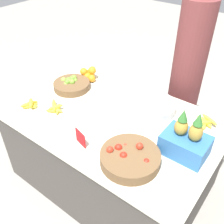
% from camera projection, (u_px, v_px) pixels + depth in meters
% --- Properties ---
extents(ground_plane, '(12.00, 12.00, 0.00)m').
position_uv_depth(ground_plane, '(112.00, 178.00, 2.54)').
color(ground_plane, '#A39E93').
extents(market_table, '(1.69, 1.12, 0.75)m').
position_uv_depth(market_table, '(112.00, 150.00, 2.31)').
color(market_table, '#4C4742').
rests_on(market_table, ground_plane).
extents(lime_bowl, '(0.33, 0.33, 0.10)m').
position_uv_depth(lime_bowl, '(72.00, 85.00, 2.41)').
color(lime_bowl, brown).
rests_on(lime_bowl, market_table).
extents(tomato_basket, '(0.39, 0.39, 0.11)m').
position_uv_depth(tomato_basket, '(130.00, 158.00, 1.68)').
color(tomato_basket, brown).
rests_on(tomato_basket, market_table).
extents(orange_pile, '(0.17, 0.16, 0.13)m').
position_uv_depth(orange_pile, '(89.00, 74.00, 2.54)').
color(orange_pile, orange).
rests_on(orange_pile, market_table).
extents(metal_bowl, '(0.37, 0.37, 0.08)m').
position_uv_depth(metal_bowl, '(153.00, 106.00, 2.14)').
color(metal_bowl, silver).
rests_on(metal_bowl, market_table).
extents(price_sign, '(0.11, 0.04, 0.11)m').
position_uv_depth(price_sign, '(81.00, 138.00, 1.81)').
color(price_sign, red).
rests_on(price_sign, market_table).
extents(produce_crate, '(0.30, 0.22, 0.36)m').
position_uv_depth(produce_crate, '(186.00, 141.00, 1.71)').
color(produce_crate, '#3370B7').
rests_on(produce_crate, market_table).
extents(banana_bunch_front_left, '(0.14, 0.16, 0.06)m').
position_uv_depth(banana_bunch_front_left, '(30.00, 105.00, 2.18)').
color(banana_bunch_front_left, yellow).
rests_on(banana_bunch_front_left, market_table).
extents(banana_bunch_back_center, '(0.17, 0.16, 0.06)m').
position_uv_depth(banana_bunch_back_center, '(55.00, 108.00, 2.14)').
color(banana_bunch_back_center, yellow).
rests_on(banana_bunch_back_center, market_table).
extents(banana_bunch_front_center, '(0.18, 0.18, 0.05)m').
position_uv_depth(banana_bunch_front_center, '(205.00, 122.00, 2.00)').
color(banana_bunch_front_center, yellow).
rests_on(banana_bunch_front_center, market_table).
extents(vendor_person, '(0.29, 0.29, 1.69)m').
position_uv_depth(vendor_person, '(186.00, 80.00, 2.48)').
color(vendor_person, brown).
rests_on(vendor_person, ground_plane).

